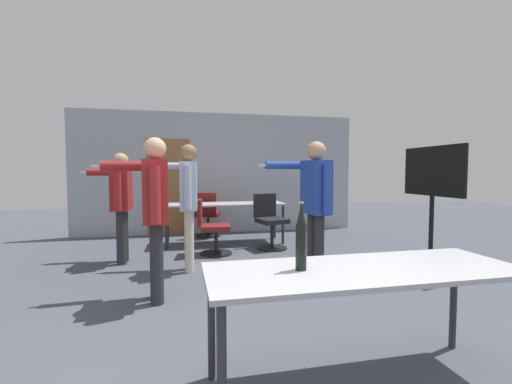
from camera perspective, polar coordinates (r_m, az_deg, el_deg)
back_wall at (r=7.63m, az=-6.30°, el=3.05°), size 6.18×0.12×2.63m
conference_table_near at (r=2.28m, az=17.59°, el=-13.70°), size 1.96×0.69×0.76m
conference_table_far at (r=6.45m, az=-5.25°, el=-2.47°), size 2.23×0.70×0.76m
tv_screen at (r=5.30m, az=27.33°, el=0.04°), size 0.44×1.13×1.70m
person_left_plaid at (r=3.68m, az=-16.58°, el=-1.82°), size 0.80×0.65×1.70m
person_far_watching at (r=4.26m, az=9.79°, el=-0.73°), size 0.83×0.59×1.72m
person_near_casual at (r=4.71m, az=-11.32°, el=-0.29°), size 0.76×0.61×1.72m
person_right_polo at (r=5.41m, az=-21.64°, el=-0.85°), size 0.75×0.67×1.62m
office_chair_far_right at (r=5.65m, az=-7.47°, el=-6.15°), size 0.57×0.52×0.90m
office_chair_far_left at (r=7.16m, az=-8.13°, el=-4.00°), size 0.57×0.62×0.93m
office_chair_near_pushed at (r=6.06m, az=2.33°, el=-5.10°), size 0.57×0.62×0.96m
beer_bottle at (r=2.09m, az=7.54°, el=-7.63°), size 0.07×0.07×0.41m
drink_cup at (r=6.47m, az=-10.01°, el=-1.43°), size 0.07×0.07×0.11m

